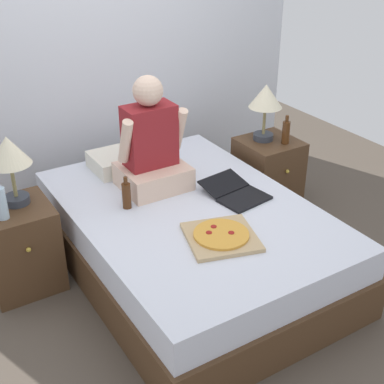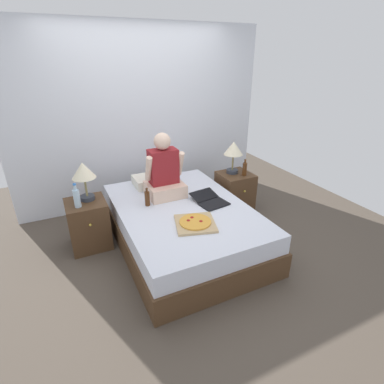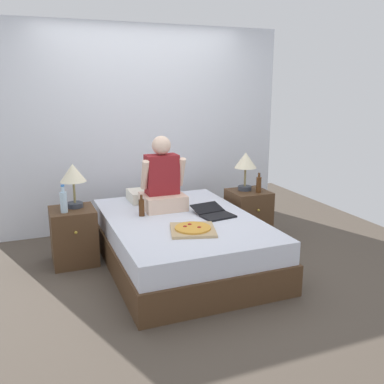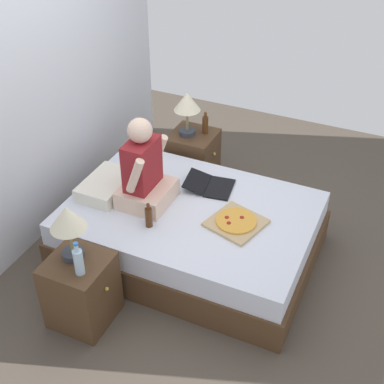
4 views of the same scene
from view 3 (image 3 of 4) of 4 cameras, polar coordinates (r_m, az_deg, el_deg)
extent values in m
plane|color=#4C4238|center=(4.47, -1.42, -9.50)|extent=(5.66, 5.66, 0.00)
cube|color=silver|center=(5.46, -6.68, 8.38)|extent=(3.66, 0.12, 2.50)
cube|color=#4C331E|center=(4.42, -1.43, -7.80)|extent=(1.46, 2.09, 0.29)
cube|color=silver|center=(4.33, -1.45, -4.76)|extent=(1.42, 2.03, 0.21)
cube|color=#4C331E|center=(4.56, -15.49, -5.67)|extent=(0.44, 0.44, 0.58)
sphere|color=gold|center=(4.30, -15.23, -5.24)|extent=(0.03, 0.03, 0.03)
cylinder|color=#333842|center=(4.51, -15.32, -1.67)|extent=(0.16, 0.16, 0.05)
cylinder|color=olive|center=(4.48, -15.43, -0.01)|extent=(0.02, 0.02, 0.22)
cone|color=beige|center=(4.44, -15.60, 2.49)|extent=(0.26, 0.26, 0.18)
cylinder|color=silver|center=(4.35, -16.73, -1.33)|extent=(0.07, 0.07, 0.20)
cylinder|color=silver|center=(4.32, -16.86, 0.34)|extent=(0.03, 0.03, 0.06)
cylinder|color=blue|center=(4.31, -16.89, 0.81)|extent=(0.04, 0.04, 0.02)
cube|color=#4C331E|center=(5.14, 7.49, -2.96)|extent=(0.44, 0.44, 0.58)
sphere|color=gold|center=(4.92, 8.86, -2.43)|extent=(0.03, 0.03, 0.03)
cylinder|color=#333842|center=(5.09, 7.04, 0.52)|extent=(0.16, 0.16, 0.05)
cylinder|color=olive|center=(5.06, 7.09, 2.01)|extent=(0.02, 0.02, 0.22)
cone|color=beige|center=(5.02, 7.16, 4.24)|extent=(0.26, 0.26, 0.18)
cylinder|color=#512D14|center=(5.00, 8.89, 0.96)|extent=(0.06, 0.06, 0.18)
cylinder|color=#512D14|center=(4.97, 8.94, 2.25)|extent=(0.03, 0.03, 0.05)
cube|color=silver|center=(4.95, -5.43, -0.36)|extent=(0.52, 0.34, 0.12)
cube|color=beige|center=(4.59, -3.87, -1.26)|extent=(0.44, 0.40, 0.16)
cube|color=maroon|center=(4.55, -4.04, 2.36)|extent=(0.34, 0.20, 0.42)
sphere|color=beige|center=(4.50, -4.11, 6.22)|extent=(0.20, 0.20, 0.20)
cylinder|color=beige|center=(4.44, -6.31, 2.29)|extent=(0.07, 0.18, 0.32)
cylinder|color=beige|center=(4.56, -1.46, 2.69)|extent=(0.07, 0.18, 0.32)
cube|color=black|center=(4.32, 3.49, -3.24)|extent=(0.35, 0.26, 0.02)
cube|color=black|center=(4.48, 2.05, -2.12)|extent=(0.34, 0.24, 0.06)
cube|color=tan|center=(3.91, 0.11, -5.08)|extent=(0.50, 0.50, 0.02)
cylinder|color=gold|center=(3.90, 0.11, -4.80)|extent=(0.33, 0.33, 0.02)
cylinder|color=maroon|center=(3.91, -0.93, -4.59)|extent=(0.04, 0.04, 0.00)
cylinder|color=maroon|center=(3.89, 0.96, -4.70)|extent=(0.04, 0.04, 0.00)
cylinder|color=maroon|center=(3.97, -0.32, -4.31)|extent=(0.04, 0.04, 0.00)
cylinder|color=#4C2811|center=(4.36, -6.74, -2.10)|extent=(0.06, 0.06, 0.17)
cylinder|color=#4C2811|center=(4.33, -6.78, -0.70)|extent=(0.03, 0.03, 0.05)
camera|label=1|loc=(1.35, -32.20, 30.77)|focal=50.00mm
camera|label=2|loc=(1.09, -12.84, 29.96)|focal=28.00mm
camera|label=4|loc=(3.30, -66.16, 32.10)|focal=50.00mm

